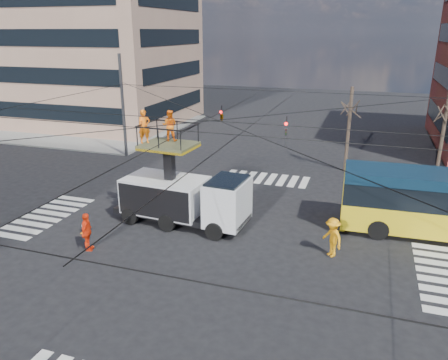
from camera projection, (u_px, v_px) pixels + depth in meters
ground at (218, 242)px, 20.89m from camera, size 120.00×120.00×0.00m
sidewalk_nw at (95, 126)px, 46.00m from camera, size 18.00×18.00×0.12m
crosswalks at (218, 242)px, 20.89m from camera, size 22.40×22.40×0.02m
overhead_network at (219, 153)px, 19.89m from camera, size 24.24×24.24×8.00m
tree_a at (351, 107)px, 30.01m from camera, size 2.00×2.00×6.00m
tree_b at (447, 112)px, 28.22m from camera, size 2.00×2.00×6.00m
utility_truck at (184, 188)px, 22.31m from camera, size 7.15×3.05×5.90m
traffic_cone at (85, 227)px, 21.75m from camera, size 0.36×0.36×0.63m
worker_ground at (87, 232)px, 19.88m from camera, size 0.73×1.14×1.81m
flagger at (332, 237)px, 19.34m from camera, size 1.29×1.32×1.82m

